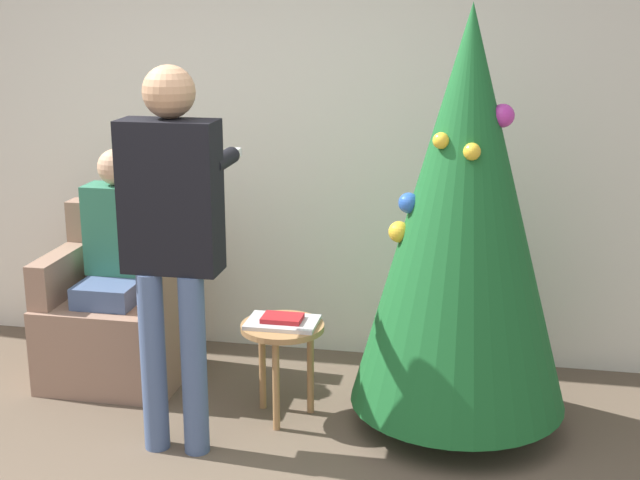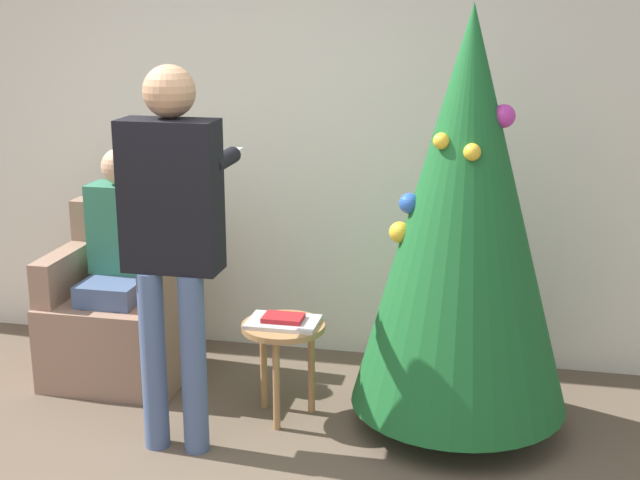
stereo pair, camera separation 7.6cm
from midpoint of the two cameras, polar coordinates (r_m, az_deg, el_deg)
wall_back at (r=5.24m, az=-2.13°, el=7.14°), size 8.00×0.06×2.70m
christmas_tree at (r=4.27m, az=9.77°, el=1.69°), size 1.06×1.06×2.08m
armchair at (r=5.17m, az=-12.03°, el=-4.72°), size 0.75×0.68×0.96m
person_seated at (r=5.04m, az=-12.37°, el=-0.88°), size 0.36×0.46×1.30m
person_standing at (r=4.10m, az=-8.94°, el=1.07°), size 0.46×0.57×1.81m
side_stool at (r=4.53m, az=-1.87°, el=-6.34°), size 0.42×0.42×0.51m
laptop at (r=4.49m, az=-1.88°, el=-5.27°), size 0.35×0.24×0.02m
book at (r=4.48m, az=-1.89°, el=-5.01°), size 0.20×0.14×0.02m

